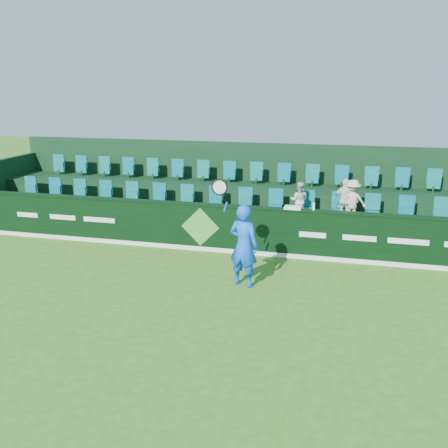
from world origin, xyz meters
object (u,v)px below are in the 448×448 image
(tennis_player, at_px, (243,245))
(towel, at_px, (293,208))
(spectator_middle, at_px, (345,200))
(spectator_left, at_px, (299,200))
(spectator_right, at_px, (352,201))
(drinks_bottle, at_px, (314,206))

(tennis_player, xyz_separation_m, towel, (0.86, 2.26, 0.40))
(tennis_player, bearing_deg, spectator_middle, 56.99)
(spectator_left, height_order, spectator_middle, spectator_middle)
(spectator_right, xyz_separation_m, towel, (-1.53, -1.12, -0.01))
(tennis_player, height_order, drinks_bottle, tennis_player)
(spectator_left, relative_size, drinks_bottle, 5.39)
(spectator_middle, bearing_deg, drinks_bottle, 68.34)
(drinks_bottle, bearing_deg, spectator_left, 113.81)
(tennis_player, xyz_separation_m, spectator_middle, (2.20, 3.38, 0.42))
(towel, distance_m, drinks_bottle, 0.55)
(spectator_left, relative_size, spectator_middle, 0.87)
(drinks_bottle, bearing_deg, spectator_right, 48.64)
(tennis_player, bearing_deg, spectator_left, 74.91)
(tennis_player, distance_m, spectator_right, 4.16)
(tennis_player, height_order, towel, tennis_player)
(tennis_player, relative_size, spectator_middle, 2.11)
(spectator_right, distance_m, drinks_bottle, 1.49)
(drinks_bottle, bearing_deg, towel, 180.00)
(towel, bearing_deg, spectator_left, 87.35)
(tennis_player, xyz_separation_m, drinks_bottle, (1.41, 2.26, 0.46))
(spectator_middle, distance_m, drinks_bottle, 1.37)
(spectator_right, relative_size, drinks_bottle, 6.06)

